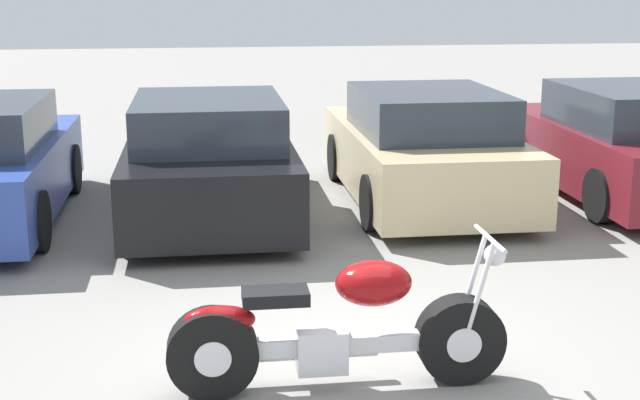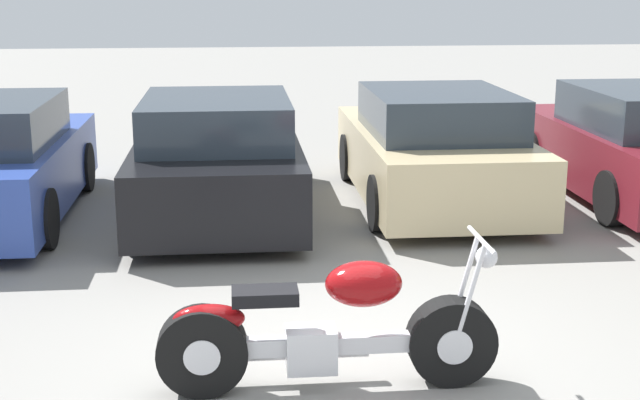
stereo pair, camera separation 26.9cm
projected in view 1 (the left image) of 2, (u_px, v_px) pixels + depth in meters
The scene contains 5 objects.
ground_plane at pixel (357, 367), 6.41m from camera, with size 60.00×60.00×0.00m, color gray.
motorcycle at pixel (336, 331), 6.00m from camera, with size 2.30×0.62×1.04m.
parked_car_black at pixel (209, 160), 10.34m from camera, with size 1.94×4.14×1.41m.
parked_car_champagne at pixel (423, 149), 11.00m from camera, with size 1.94×4.14×1.41m.
parked_car_maroon at pixel (626, 144), 11.31m from camera, with size 1.94×4.14×1.41m.
Camera 1 is at (-1.06, -5.83, 2.73)m, focal length 50.00 mm.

